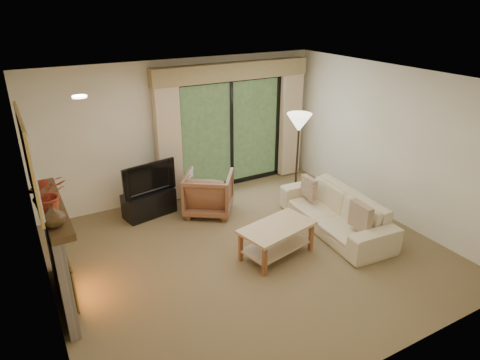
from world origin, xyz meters
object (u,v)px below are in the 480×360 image
armchair (209,193)px  coffee_table (277,241)px  sofa (335,212)px  media_console (149,203)px

armchair → coffee_table: size_ratio=0.75×
armchair → sofa: bearing=169.4°
armchair → media_console: bearing=11.0°
sofa → armchair: bearing=-131.2°
media_console → armchair: size_ratio=1.07×
sofa → coffee_table: size_ratio=1.96×
armchair → coffee_table: bearing=133.5°
sofa → coffee_table: 1.30m
armchair → coffee_table: armchair is taller
armchair → sofa: armchair is taller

